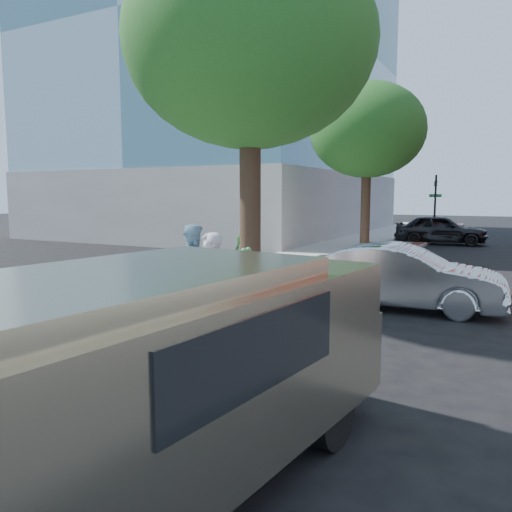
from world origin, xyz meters
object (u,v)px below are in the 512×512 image
Objects in this scene: person_officer at (194,267)px; van at (160,369)px; person_gray at (210,289)px; person_green at (248,251)px; parking_meter at (246,269)px; bg_car at (440,229)px; sedan_silver at (401,277)px.

person_officer is 0.33× the size of van.
person_gray is 3.88m from van.
person_officer is at bearing 124.63° from person_green.
parking_meter is 19.90m from bg_car.
person_gray is 5.30m from sedan_silver.
van reaches higher than parking_meter.
parking_meter is 1.63m from person_gray.
person_officer is 0.40× the size of bg_car.
person_gray is 0.95× the size of person_green.
van is at bearing 169.61° from person_officer.
person_gray reaches higher than bg_car.
bg_car is 24.98m from van.
person_officer is 6.39m from van.
parking_meter is 0.32× the size of sedan_silver.
bg_car is at bearing 87.09° from parking_meter.
person_green is 0.35× the size of van.
person_officer is at bearing -178.53° from person_gray.
person_officer reaches higher than sedan_silver.
parking_meter is at bearing 148.06° from person_gray.
parking_meter is at bearing 170.81° from bg_car.
person_green is (-0.26, 2.88, 0.05)m from person_officer.
van reaches higher than bg_car.
parking_meter is at bearing 147.63° from person_green.
person_green is at bearing 87.84° from sedan_silver.
bg_car is at bearing 2.11° from sedan_silver.
parking_meter is 4.01m from sedan_silver.
person_green reaches higher than person_gray.
parking_meter is 0.78× the size of person_officer.
person_officer is at bearing 124.96° from sedan_silver.
person_officer is 19.69m from bg_car.
person_green is at bearing 164.43° from bg_car.
person_gray is at bearing 178.10° from person_officer.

